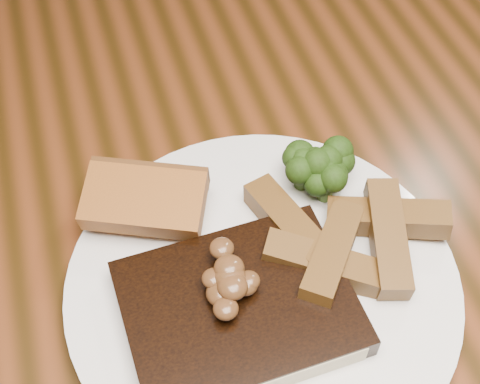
% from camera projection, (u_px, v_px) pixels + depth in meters
% --- Properties ---
extents(dining_table, '(1.60, 0.90, 0.75)m').
position_uv_depth(dining_table, '(260.00, 282.00, 0.64)').
color(dining_table, '#522610').
rests_on(dining_table, ground).
extents(plate, '(0.34, 0.34, 0.01)m').
position_uv_depth(plate, '(263.00, 286.00, 0.53)').
color(plate, silver).
rests_on(plate, dining_table).
extents(steak, '(0.17, 0.13, 0.02)m').
position_uv_depth(steak, '(239.00, 309.00, 0.49)').
color(steak, black).
rests_on(steak, plate).
extents(steak_bone, '(0.15, 0.02, 0.02)m').
position_uv_depth(steak_bone, '(263.00, 381.00, 0.46)').
color(steak_bone, beige).
rests_on(steak_bone, plate).
extents(mushroom_pile, '(0.06, 0.06, 0.03)m').
position_uv_depth(mushroom_pile, '(231.00, 278.00, 0.48)').
color(mushroom_pile, '#512E19').
rests_on(mushroom_pile, steak).
extents(garlic_bread, '(0.11, 0.09, 0.02)m').
position_uv_depth(garlic_bread, '(147.00, 215.00, 0.55)').
color(garlic_bread, '#9B571C').
rests_on(garlic_bread, plate).
extents(potato_wedges, '(0.13, 0.13, 0.02)m').
position_uv_depth(potato_wedges, '(356.00, 264.00, 0.52)').
color(potato_wedges, brown).
rests_on(potato_wedges, plate).
extents(broccoli_cluster, '(0.07, 0.07, 0.04)m').
position_uv_depth(broccoli_cluster, '(306.00, 175.00, 0.56)').
color(broccoli_cluster, '#1D3D0E').
rests_on(broccoli_cluster, plate).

